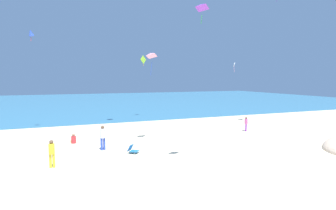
{
  "coord_description": "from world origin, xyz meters",
  "views": [
    {
      "loc": [
        -6.84,
        -8.69,
        5.04
      ],
      "look_at": [
        0.0,
        8.47,
        3.22
      ],
      "focal_mm": 29.04,
      "sensor_mm": 36.0,
      "label": 1
    }
  ],
  "objects_px": {
    "person_0": "(246,123)",
    "kite_blue": "(31,33)",
    "person_5": "(52,152)",
    "kite_pink": "(151,55)",
    "person_2": "(74,140)",
    "kite_purple": "(201,7)",
    "person_3": "(103,136)",
    "kite_white": "(234,65)",
    "beach_chair_far_left": "(132,149)",
    "kite_lime": "(143,60)"
  },
  "relations": [
    {
      "from": "beach_chair_far_left",
      "to": "kite_pink",
      "type": "height_order",
      "value": "kite_pink"
    },
    {
      "from": "beach_chair_far_left",
      "to": "kite_blue",
      "type": "bearing_deg",
      "value": 162.46
    },
    {
      "from": "kite_blue",
      "to": "person_5",
      "type": "bearing_deg",
      "value": -81.73
    },
    {
      "from": "kite_purple",
      "to": "kite_lime",
      "type": "bearing_deg",
      "value": 82.3
    },
    {
      "from": "kite_pink",
      "to": "person_2",
      "type": "bearing_deg",
      "value": 160.53
    },
    {
      "from": "person_2",
      "to": "person_5",
      "type": "bearing_deg",
      "value": 155.28
    },
    {
      "from": "person_3",
      "to": "kite_white",
      "type": "xyz_separation_m",
      "value": [
        17.75,
        9.73,
        5.7
      ]
    },
    {
      "from": "kite_pink",
      "to": "kite_white",
      "type": "bearing_deg",
      "value": 32.42
    },
    {
      "from": "person_3",
      "to": "person_5",
      "type": "distance_m",
      "value": 4.27
    },
    {
      "from": "person_0",
      "to": "kite_white",
      "type": "xyz_separation_m",
      "value": [
        4.03,
        7.8,
        5.92
      ]
    },
    {
      "from": "beach_chair_far_left",
      "to": "person_5",
      "type": "relative_size",
      "value": 0.55
    },
    {
      "from": "person_3",
      "to": "person_5",
      "type": "bearing_deg",
      "value": -60.64
    },
    {
      "from": "kite_white",
      "to": "person_2",
      "type": "bearing_deg",
      "value": -160.85
    },
    {
      "from": "person_0",
      "to": "kite_pink",
      "type": "bearing_deg",
      "value": 54.46
    },
    {
      "from": "kite_pink",
      "to": "beach_chair_far_left",
      "type": "bearing_deg",
      "value": -130.92
    },
    {
      "from": "kite_purple",
      "to": "kite_pink",
      "type": "xyz_separation_m",
      "value": [
        -0.61,
        6.81,
        -2.02
      ]
    },
    {
      "from": "beach_chair_far_left",
      "to": "kite_white",
      "type": "bearing_deg",
      "value": 75.69
    },
    {
      "from": "person_0",
      "to": "person_2",
      "type": "height_order",
      "value": "person_0"
    },
    {
      "from": "person_2",
      "to": "kite_blue",
      "type": "distance_m",
      "value": 11.36
    },
    {
      "from": "person_0",
      "to": "kite_white",
      "type": "distance_m",
      "value": 10.59
    },
    {
      "from": "kite_purple",
      "to": "kite_white",
      "type": "relative_size",
      "value": 0.9
    },
    {
      "from": "person_2",
      "to": "kite_purple",
      "type": "xyz_separation_m",
      "value": [
        6.31,
        -8.83,
        8.56
      ]
    },
    {
      "from": "person_5",
      "to": "kite_pink",
      "type": "height_order",
      "value": "kite_pink"
    },
    {
      "from": "person_3",
      "to": "kite_pink",
      "type": "distance_m",
      "value": 7.04
    },
    {
      "from": "kite_lime",
      "to": "kite_pink",
      "type": "bearing_deg",
      "value": -104.16
    },
    {
      "from": "person_5",
      "to": "kite_pink",
      "type": "distance_m",
      "value": 9.94
    },
    {
      "from": "person_3",
      "to": "kite_purple",
      "type": "distance_m",
      "value": 10.78
    },
    {
      "from": "person_0",
      "to": "kite_lime",
      "type": "height_order",
      "value": "kite_lime"
    },
    {
      "from": "person_5",
      "to": "kite_white",
      "type": "height_order",
      "value": "kite_white"
    },
    {
      "from": "person_0",
      "to": "kite_white",
      "type": "height_order",
      "value": "kite_white"
    },
    {
      "from": "kite_purple",
      "to": "beach_chair_far_left",
      "type": "bearing_deg",
      "value": 122.25
    },
    {
      "from": "person_2",
      "to": "kite_purple",
      "type": "distance_m",
      "value": 13.82
    },
    {
      "from": "person_3",
      "to": "person_5",
      "type": "height_order",
      "value": "person_3"
    },
    {
      "from": "person_2",
      "to": "kite_purple",
      "type": "height_order",
      "value": "kite_purple"
    },
    {
      "from": "person_2",
      "to": "kite_purple",
      "type": "relative_size",
      "value": 0.68
    },
    {
      "from": "person_2",
      "to": "kite_pink",
      "type": "distance_m",
      "value": 8.9
    },
    {
      "from": "person_2",
      "to": "person_3",
      "type": "height_order",
      "value": "person_3"
    },
    {
      "from": "person_0",
      "to": "kite_blue",
      "type": "bearing_deg",
      "value": 27.29
    },
    {
      "from": "beach_chair_far_left",
      "to": "person_0",
      "type": "relative_size",
      "value": 0.64
    },
    {
      "from": "kite_blue",
      "to": "kite_white",
      "type": "xyz_separation_m",
      "value": [
        22.73,
        0.51,
        -2.5
      ]
    },
    {
      "from": "beach_chair_far_left",
      "to": "person_3",
      "type": "height_order",
      "value": "person_3"
    },
    {
      "from": "kite_pink",
      "to": "person_3",
      "type": "bearing_deg",
      "value": -166.75
    },
    {
      "from": "beach_chair_far_left",
      "to": "kite_white",
      "type": "relative_size",
      "value": 0.7
    },
    {
      "from": "person_0",
      "to": "kite_pink",
      "type": "xyz_separation_m",
      "value": [
        -9.86,
        -1.01,
        6.03
      ]
    },
    {
      "from": "person_5",
      "to": "kite_white",
      "type": "xyz_separation_m",
      "value": [
        20.98,
        12.51,
        5.79
      ]
    },
    {
      "from": "kite_white",
      "to": "kite_pink",
      "type": "height_order",
      "value": "kite_pink"
    },
    {
      "from": "kite_purple",
      "to": "person_3",
      "type": "bearing_deg",
      "value": 127.18
    },
    {
      "from": "kite_pink",
      "to": "kite_purple",
      "type": "bearing_deg",
      "value": -84.89
    },
    {
      "from": "person_2",
      "to": "person_5",
      "type": "height_order",
      "value": "person_5"
    },
    {
      "from": "kite_lime",
      "to": "person_5",
      "type": "bearing_deg",
      "value": -121.81
    }
  ]
}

